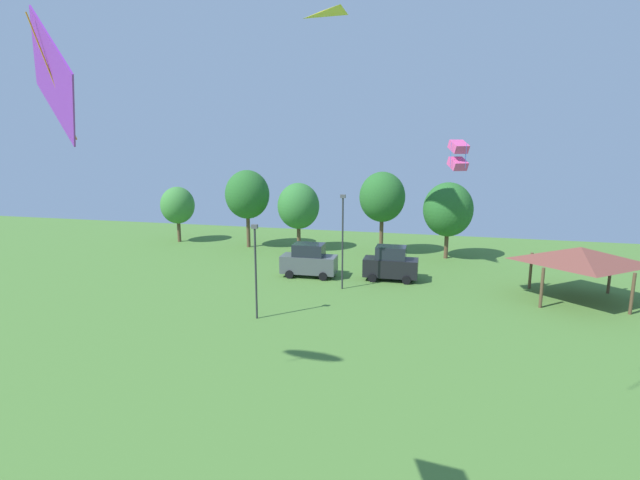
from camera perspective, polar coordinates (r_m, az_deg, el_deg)
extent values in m
pyramid|color=yellow|center=(37.82, 3.25, 22.57)|extent=(4.03, 3.98, 0.13)
cube|color=#E54C93|center=(31.98, 15.56, 10.24)|extent=(1.34, 1.39, 0.85)
cube|color=#E54C93|center=(32.01, 15.46, 8.40)|extent=(1.34, 1.39, 0.85)
cylinder|color=blue|center=(31.54, 14.72, 9.34)|extent=(0.02, 0.02, 1.54)
cylinder|color=blue|center=(31.56, 16.35, 9.25)|extent=(0.02, 0.02, 1.54)
cylinder|color=blue|center=(32.42, 14.70, 9.38)|extent=(0.02, 0.02, 1.54)
cylinder|color=blue|center=(32.44, 16.29, 9.30)|extent=(0.02, 0.02, 1.54)
cube|color=purple|center=(10.31, -28.17, 15.89)|extent=(1.97, 1.41, 2.35)
cylinder|color=orange|center=(10.29, -28.25, 15.89)|extent=(0.29, 0.63, 2.09)
cube|color=#4C5156|center=(38.58, -1.28, -2.77)|extent=(4.28, 1.82, 1.34)
cube|color=#1E232D|center=(38.31, -1.29, -1.12)|extent=(2.37, 1.65, 0.94)
cylinder|color=black|center=(37.63, 0.35, -4.18)|extent=(0.64, 0.23, 0.64)
cylinder|color=black|center=(39.28, 0.90, -3.52)|extent=(0.64, 0.23, 0.64)
cylinder|color=black|center=(38.27, -3.51, -3.94)|extent=(0.64, 0.23, 0.64)
cylinder|color=black|center=(39.89, -2.81, -3.29)|extent=(0.64, 0.23, 0.64)
cube|color=black|center=(37.95, 8.07, -3.11)|extent=(4.05, 1.75, 1.35)
cube|color=#1E232D|center=(37.68, 8.12, -1.42)|extent=(2.24, 1.59, 0.95)
cylinder|color=black|center=(37.22, 9.84, -4.54)|extent=(0.64, 0.23, 0.64)
cylinder|color=black|center=(38.86, 10.00, -3.86)|extent=(0.64, 0.23, 0.64)
cylinder|color=black|center=(37.43, 6.01, -4.34)|extent=(0.64, 0.23, 0.64)
cylinder|color=black|center=(39.06, 6.33, -3.67)|extent=(0.64, 0.23, 0.64)
cylinder|color=brown|center=(34.40, 24.02, -5.01)|extent=(0.20, 0.20, 2.60)
cylinder|color=brown|center=(35.69, 32.11, -5.22)|extent=(0.20, 0.20, 2.60)
cylinder|color=brown|center=(38.53, 22.93, -3.23)|extent=(0.20, 0.20, 2.60)
cylinder|color=brown|center=(39.69, 30.21, -3.49)|extent=(0.20, 0.20, 2.60)
pyramid|color=brown|center=(36.58, 27.60, -1.48)|extent=(6.59, 5.61, 1.00)
cylinder|color=#2D2D33|center=(34.93, 2.59, -0.48)|extent=(0.12, 0.12, 6.49)
cube|color=#4C4C51|center=(34.39, 2.64, 5.02)|extent=(0.36, 0.20, 0.24)
cylinder|color=#2D2D33|center=(29.43, -7.35, -3.90)|extent=(0.12, 0.12, 5.43)
cube|color=#4C4C51|center=(28.82, -7.49, 1.54)|extent=(0.36, 0.20, 0.24)
cylinder|color=brown|center=(53.74, -15.82, 1.15)|extent=(0.36, 0.36, 2.52)
ellipsoid|color=#3D7F38|center=(53.37, -15.97, 3.85)|extent=(3.44, 3.44, 3.78)
cylinder|color=brown|center=(49.52, -8.20, 1.25)|extent=(0.36, 0.36, 3.60)
ellipsoid|color=#286628|center=(49.04, -8.31, 5.17)|extent=(4.28, 4.28, 4.71)
cylinder|color=brown|center=(47.75, -2.45, 0.49)|extent=(0.36, 0.36, 2.78)
ellipsoid|color=#337533|center=(47.29, -2.48, 3.91)|extent=(3.96, 3.96, 4.35)
cylinder|color=brown|center=(46.31, 7.02, 0.68)|extent=(0.36, 0.36, 3.76)
ellipsoid|color=#286628|center=(45.80, 7.13, 4.91)|extent=(4.15, 4.15, 4.56)
cylinder|color=brown|center=(45.85, 14.24, -0.33)|extent=(0.36, 0.36, 2.77)
ellipsoid|color=#286628|center=(45.35, 14.43, 3.40)|extent=(4.34, 4.34, 4.77)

